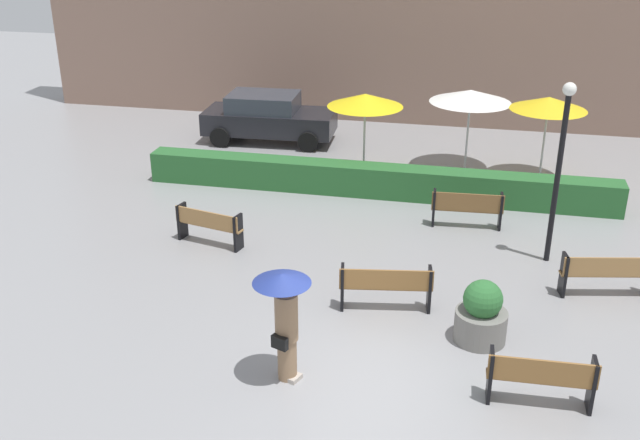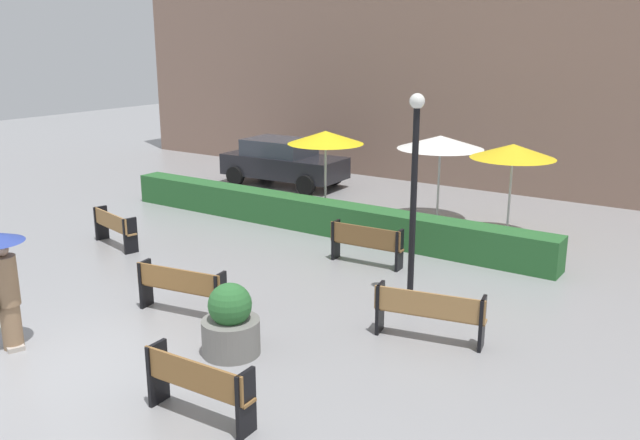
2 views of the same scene
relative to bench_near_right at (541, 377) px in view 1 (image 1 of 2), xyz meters
name	(u,v)px [view 1 (image 1 of 2)]	position (x,y,z in m)	size (l,w,h in m)	color
ground_plane	(346,382)	(-3.05, -0.06, -0.53)	(60.00, 60.00, 0.00)	gray
bench_near_right	(541,377)	(0.00, 0.00, 0.00)	(1.67, 0.42, 0.90)	olive
bench_far_left	(209,224)	(-7.08, 4.48, -0.02)	(1.67, 0.70, 0.85)	#9E7242
bench_mid_center	(386,285)	(-2.74, 2.41, 0.01)	(1.81, 0.61, 0.90)	olive
bench_far_right	(608,272)	(1.49, 3.90, 0.00)	(1.87, 0.69, 0.89)	#9E7242
bench_back_row	(467,207)	(-1.36, 6.71, 0.00)	(1.71, 0.42, 0.90)	brown
pedestrian_with_umbrella	(285,312)	(-4.04, -0.17, 0.74)	(0.93, 0.93, 1.99)	#8C6B4C
planter_pot	(481,315)	(-0.94, 1.72, -0.02)	(0.93, 0.93, 1.19)	slate
lamp_post	(560,155)	(0.45, 5.30, 1.89)	(0.28, 0.28, 3.96)	black
patio_umbrella_yellow	(365,100)	(-4.33, 9.56, 1.73)	(2.09, 2.09, 2.44)	silver
patio_umbrella_white	(471,96)	(-1.54, 10.89, 1.67)	(2.31, 2.31, 2.38)	silver
patio_umbrella_yellow_far	(549,103)	(0.56, 10.49, 1.68)	(2.09, 2.09, 2.39)	silver
hedge_strip	(376,181)	(-3.81, 8.34, -0.12)	(12.56, 0.70, 0.82)	#28602D
parked_car	(268,117)	(-7.94, 12.37, 0.29)	(4.27, 2.12, 1.57)	black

